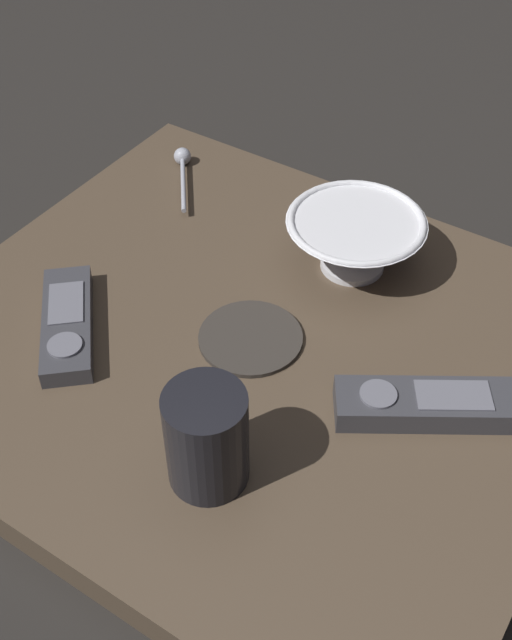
{
  "coord_description": "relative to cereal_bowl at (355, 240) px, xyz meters",
  "views": [
    {
      "loc": [
        0.48,
        0.32,
        0.64
      ],
      "look_at": [
        -0.01,
        0.0,
        0.06
      ],
      "focal_mm": 45.04,
      "sensor_mm": 36.0,
      "label": 1
    }
  ],
  "objects": [
    {
      "name": "tv_remote_near",
      "position": [
        0.15,
        0.16,
        -0.02
      ],
      "size": [
        0.14,
        0.17,
        0.03
      ],
      "color": "#38383D",
      "rests_on": "table"
    },
    {
      "name": "cereal_bowl",
      "position": [
        0.0,
        0.0,
        0.0
      ],
      "size": [
        0.16,
        0.16,
        0.07
      ],
      "color": "silver",
      "rests_on": "table"
    },
    {
      "name": "coffee_mug",
      "position": [
        0.32,
        0.03,
        0.01
      ],
      "size": [
        0.07,
        0.07,
        0.1
      ],
      "color": "black",
      "rests_on": "table"
    },
    {
      "name": "drink_coaster",
      "position": [
        0.16,
        -0.04,
        -0.04
      ],
      "size": [
        0.11,
        0.11,
        0.01
      ],
      "color": "#332D28",
      "rests_on": "table"
    },
    {
      "name": "ground_plane",
      "position": [
        0.16,
        -0.03,
        -0.08
      ],
      "size": [
        6.0,
        6.0,
        0.0
      ],
      "primitive_type": "plane",
      "color": "black"
    },
    {
      "name": "tv_remote_far",
      "position": [
        0.25,
        -0.2,
        -0.03
      ],
      "size": [
        0.15,
        0.14,
        0.02
      ],
      "color": "#38383D",
      "rests_on": "table"
    },
    {
      "name": "table",
      "position": [
        0.16,
        -0.03,
        -0.06
      ],
      "size": [
        0.59,
        0.67,
        0.04
      ],
      "color": "#4C3D2D",
      "rests_on": "ground"
    },
    {
      "name": "teaspoon",
      "position": [
        -0.05,
        -0.28,
        -0.03
      ],
      "size": [
        0.11,
        0.09,
        0.02
      ],
      "color": "#A3A5B2",
      "rests_on": "table"
    }
  ]
}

